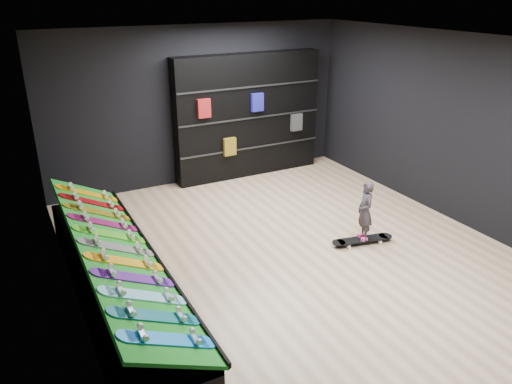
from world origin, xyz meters
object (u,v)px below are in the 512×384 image
floor_skateboard (362,241)px  child (364,222)px  back_shelving (248,116)px  display_rack (117,283)px

floor_skateboard → child: 0.33m
back_shelving → child: (0.14, -3.57, -0.86)m
floor_skateboard → child: size_ratio=1.77×
display_rack → child: (3.64, -0.25, 0.12)m
display_rack → child: bearing=-3.9°
display_rack → floor_skateboard: size_ratio=4.59×
display_rack → back_shelving: 4.92m
display_rack → child: child is taller
display_rack → floor_skateboard: 3.66m
back_shelving → child: back_shelving is taller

